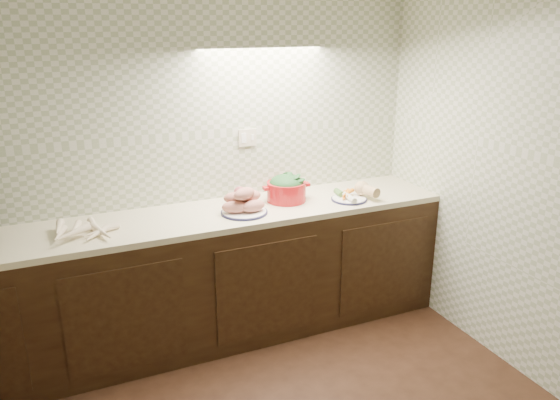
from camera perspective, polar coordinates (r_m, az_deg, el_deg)
name	(u,v)px	position (r m, az deg, el deg)	size (l,w,h in m)	color
room	(278,160)	(1.97, -0.26, 4.19)	(3.60, 3.60, 2.60)	black
counter	(95,376)	(2.95, -18.80, -17.04)	(3.60, 3.60, 0.90)	black
parsnip_pile	(79,230)	(3.41, -20.25, -3.01)	(0.35, 0.41, 0.08)	beige
sweet_potato_plate	(244,204)	(3.57, -3.82, -0.38)	(0.31, 0.31, 0.18)	#15163A
onion_bowl	(242,197)	(3.76, -4.02, 0.31)	(0.16, 0.16, 0.12)	black
dutch_oven	(286,188)	(3.79, 0.68, 1.24)	(0.34, 0.29, 0.19)	#B5151A
veg_plate	(355,193)	(3.89, 7.80, 0.74)	(0.30, 0.27, 0.12)	#15163A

